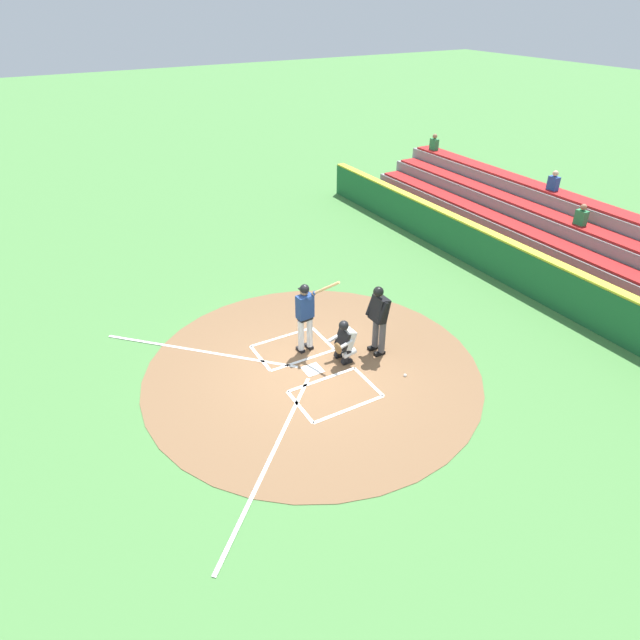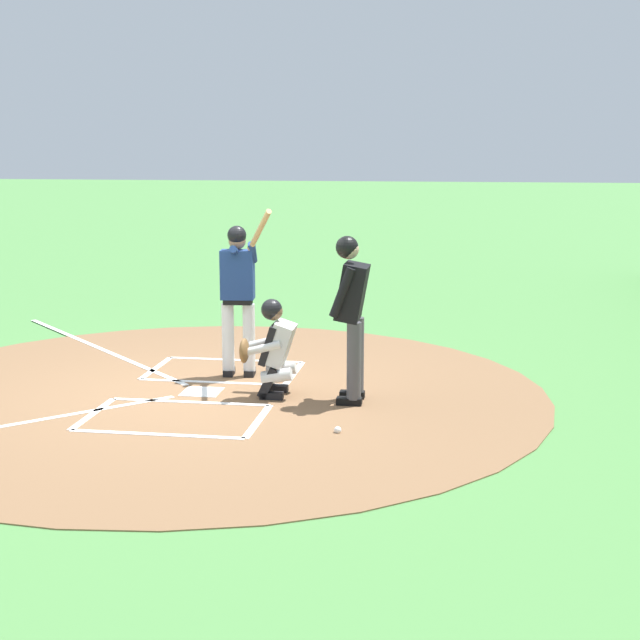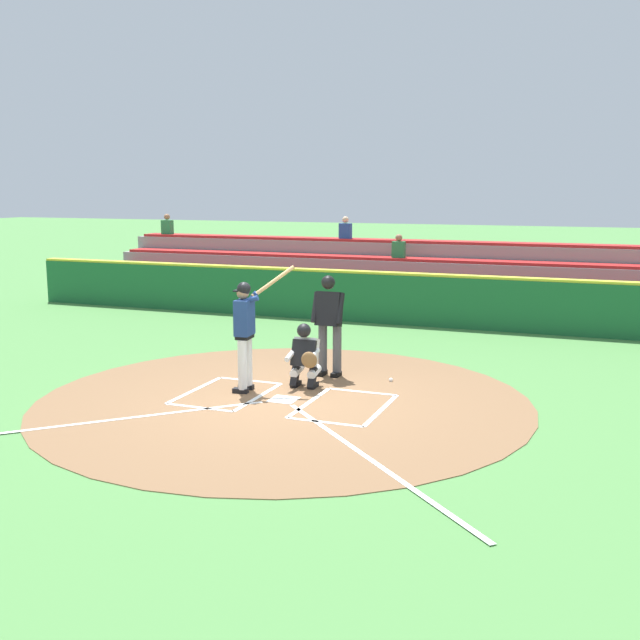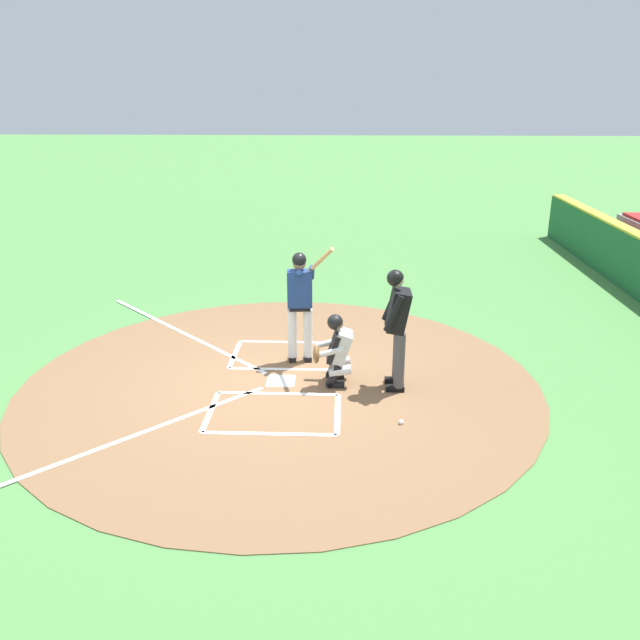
{
  "view_description": "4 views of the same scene",
  "coord_description": "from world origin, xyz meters",
  "px_view_note": "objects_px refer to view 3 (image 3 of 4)",
  "views": [
    {
      "loc": [
        -9.16,
        5.01,
        7.8
      ],
      "look_at": [
        0.27,
        -0.36,
        1.16
      ],
      "focal_mm": 30.38,
      "sensor_mm": 36.0,
      "label": 1
    },
    {
      "loc": [
        -10.31,
        -2.98,
        2.87
      ],
      "look_at": [
        0.45,
        -1.32,
        0.82
      ],
      "focal_mm": 53.21,
      "sensor_mm": 36.0,
      "label": 2
    },
    {
      "loc": [
        -4.83,
        10.91,
        3.41
      ],
      "look_at": [
        -0.13,
        -1.31,
        1.12
      ],
      "focal_mm": 42.59,
      "sensor_mm": 36.0,
      "label": 3
    },
    {
      "loc": [
        -9.1,
        -0.97,
        4.28
      ],
      "look_at": [
        -0.28,
        -0.62,
        1.14
      ],
      "focal_mm": 36.04,
      "sensor_mm": 36.0,
      "label": 4
    }
  ],
  "objects_px": {
    "batter": "(245,328)",
    "plate_umpire": "(329,318)",
    "catcher": "(305,354)",
    "baseball": "(391,380)"
  },
  "relations": [
    {
      "from": "catcher",
      "to": "plate_umpire",
      "type": "height_order",
      "value": "plate_umpire"
    },
    {
      "from": "batter",
      "to": "catcher",
      "type": "height_order",
      "value": "batter"
    },
    {
      "from": "batter",
      "to": "catcher",
      "type": "relative_size",
      "value": 1.88
    },
    {
      "from": "catcher",
      "to": "plate_umpire",
      "type": "relative_size",
      "value": 0.61
    },
    {
      "from": "batter",
      "to": "baseball",
      "type": "height_order",
      "value": "batter"
    },
    {
      "from": "plate_umpire",
      "to": "baseball",
      "type": "distance_m",
      "value": 1.57
    },
    {
      "from": "baseball",
      "to": "plate_umpire",
      "type": "bearing_deg",
      "value": 0.23
    },
    {
      "from": "catcher",
      "to": "baseball",
      "type": "relative_size",
      "value": 15.27
    },
    {
      "from": "catcher",
      "to": "plate_umpire",
      "type": "distance_m",
      "value": 1.03
    },
    {
      "from": "batter",
      "to": "plate_umpire",
      "type": "height_order",
      "value": "batter"
    }
  ]
}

